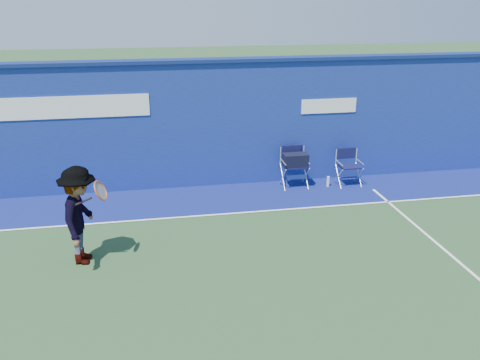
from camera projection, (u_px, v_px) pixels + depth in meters
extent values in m
plane|color=#294826|center=(211.00, 300.00, 7.92)|extent=(80.00, 80.00, 0.00)
cube|color=navy|center=(182.00, 126.00, 12.20)|extent=(24.00, 0.40, 3.00)
cube|color=navy|center=(180.00, 61.00, 11.67)|extent=(24.00, 0.50, 0.08)
cube|color=white|center=(47.00, 108.00, 11.29)|extent=(4.50, 0.02, 0.50)
cube|color=white|center=(329.00, 106.00, 12.47)|extent=(1.40, 0.02, 0.35)
cube|color=navy|center=(188.00, 201.00, 11.70)|extent=(24.00, 1.80, 0.01)
cube|color=white|center=(192.00, 216.00, 10.87)|extent=(24.00, 0.06, 0.01)
cube|color=#0F113A|center=(295.00, 166.00, 12.39)|extent=(0.52, 0.44, 0.03)
cube|color=silver|center=(292.00, 155.00, 12.56)|extent=(0.59, 0.03, 0.43)
cube|color=#0F113A|center=(292.00, 151.00, 12.53)|extent=(0.52, 0.03, 0.30)
cube|color=black|center=(295.00, 160.00, 12.31)|extent=(0.59, 0.34, 0.32)
cube|color=#0F113A|center=(292.00, 150.00, 12.51)|extent=(0.43, 0.06, 0.24)
cube|color=#0F113A|center=(349.00, 167.00, 12.51)|extent=(0.47, 0.40, 0.03)
cube|color=silver|center=(346.00, 156.00, 12.66)|extent=(0.54, 0.02, 0.39)
cube|color=#0F113A|center=(347.00, 153.00, 12.63)|extent=(0.47, 0.03, 0.27)
cylinder|color=silver|center=(328.00, 182.00, 12.53)|extent=(0.07, 0.07, 0.26)
imported|color=#EA4738|center=(80.00, 216.00, 8.79)|extent=(0.79, 1.21, 1.77)
torus|color=#C24519|center=(101.00, 191.00, 8.58)|extent=(0.27, 0.40, 0.35)
cylinder|color=gray|center=(101.00, 191.00, 8.58)|extent=(0.21, 0.34, 0.28)
cylinder|color=black|center=(83.00, 202.00, 8.51)|extent=(0.32, 0.12, 0.18)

